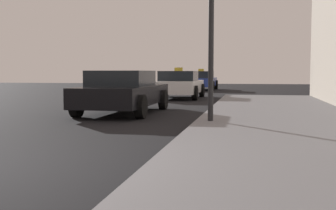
% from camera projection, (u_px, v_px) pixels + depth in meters
% --- Properties ---
extents(sidewalk, '(4.00, 32.00, 0.15)m').
position_uv_depth(sidewalk, '(324.00, 182.00, 4.59)').
color(sidewalk, slate).
rests_on(sidewalk, ground_plane).
extents(car_black, '(2.02, 4.58, 1.27)m').
position_uv_depth(car_black, '(123.00, 92.00, 12.92)').
color(car_black, black).
rests_on(car_black, ground_plane).
extents(car_white, '(2.03, 4.13, 1.43)m').
position_uv_depth(car_white, '(179.00, 84.00, 20.10)').
color(car_white, white).
rests_on(car_white, ground_plane).
extents(car_blue, '(1.99, 4.38, 1.43)m').
position_uv_depth(car_blue, '(201.00, 80.00, 29.37)').
color(car_blue, '#233899').
rests_on(car_blue, ground_plane).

